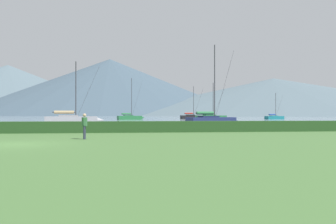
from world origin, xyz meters
The scene contains 13 objects.
ground_plane centered at (0.00, 0.00, 0.00)m, with size 1000.00×1000.00×0.00m, color #477038.
harbor_water centered at (0.00, 137.00, 0.00)m, with size 320.00×246.00×0.00m, color #8499A8.
hedge_line centered at (0.00, 11.00, 0.49)m, with size 80.00×1.20×0.97m, color #284C23.
sailboat_slip_0 centered at (6.99, 75.29, 0.66)m, with size 7.81×3.95×11.54m.
sailboat_slip_2 centered at (-2.27, 34.50, 0.73)m, with size 9.02×3.77×9.66m.
sailboat_slip_4 centered at (50.37, 78.38, 0.55)m, with size 6.81×3.25×7.94m.
sailboat_slip_6 centered at (18.25, 29.07, 0.70)m, with size 8.37×4.34×11.67m.
sailboat_slip_7 centered at (26.71, 86.70, 0.68)m, with size 8.31×3.42×10.34m.
sailboat_slip_8 centered at (26.94, 63.20, 0.71)m, with size 8.90×4.22×9.34m.
person_standing_walker centered at (3.30, 3.39, 0.97)m, with size 0.36×0.57×1.65m.
distant_hill_west_ridge centered at (153.42, 306.15, 18.65)m, with size 342.72×342.72×37.30m, color slate.
distant_hill_central_peak centered at (-135.86, 409.67, 30.28)m, with size 311.30×311.30×60.57m, color slate.
distant_hill_east_ridge centered at (-11.51, 349.04, 30.17)m, with size 291.81×291.81×60.34m, color #425666.
Camera 1 is at (5.95, -18.73, 1.63)m, focal length 36.18 mm.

